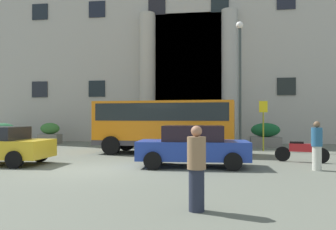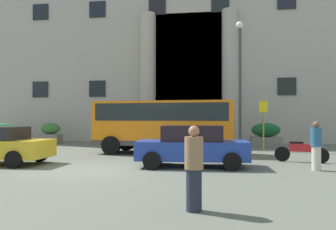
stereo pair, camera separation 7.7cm
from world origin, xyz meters
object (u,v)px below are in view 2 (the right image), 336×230
bus_stop_sign (263,120)px  hedge_planter_far_east (164,134)px  parked_compact_extra (192,146)px  lamppost_plaza_centre (240,75)px  pedestrian_woman_dark_dress (194,168)px  scooter_by_planter (177,149)px  motorcycle_far_end (300,151)px  hedge_planter_entrance_right (266,135)px  orange_minibus (165,122)px  hedge_planter_entrance_left (4,134)px  pedestrian_man_crossing (316,146)px  hedge_planter_west (51,134)px

bus_stop_sign → hedge_planter_far_east: 6.54m
hedge_planter_far_east → parked_compact_extra: (2.46, -9.17, 0.02)m
parked_compact_extra → lamppost_plaza_centre: lamppost_plaza_centre is taller
pedestrian_woman_dark_dress → scooter_by_planter: bearing=50.4°
bus_stop_sign → hedge_planter_far_east: size_ratio=1.48×
parked_compact_extra → motorcycle_far_end: bearing=22.0°
hedge_planter_entrance_right → hedge_planter_far_east: size_ratio=1.00×
hedge_planter_entrance_right → orange_minibus: bearing=-140.0°
hedge_planter_entrance_left → lamppost_plaza_centre: size_ratio=0.27×
bus_stop_sign → lamppost_plaza_centre: size_ratio=0.38×
hedge_planter_entrance_left → bus_stop_sign: bearing=-10.3°
lamppost_plaza_centre → pedestrian_man_crossing: bearing=-73.6°
hedge_planter_entrance_right → hedge_planter_entrance_left: bearing=178.7°
pedestrian_woman_dark_dress → lamppost_plaza_centre: lamppost_plaza_centre is taller
hedge_planter_west → motorcycle_far_end: size_ratio=0.71×
bus_stop_sign → motorcycle_far_end: bus_stop_sign is taller
scooter_by_planter → lamppost_plaza_centre: bearing=72.5°
pedestrian_man_crossing → bus_stop_sign: bearing=50.5°
hedge_planter_west → hedge_planter_far_east: 8.01m
hedge_planter_west → lamppost_plaza_centre: lamppost_plaza_centre is taller
hedge_planter_far_east → lamppost_plaza_centre: bearing=-28.2°
hedge_planter_west → hedge_planter_entrance_right: bearing=-3.1°
lamppost_plaza_centre → pedestrian_woman_dark_dress: bearing=-97.6°
pedestrian_woman_dark_dress → lamppost_plaza_centre: bearing=33.8°
motorcycle_far_end → pedestrian_woman_dark_dress: size_ratio=1.22×
hedge_planter_far_east → pedestrian_man_crossing: (6.65, -9.47, 0.10)m
pedestrian_woman_dark_dress → hedge_planter_entrance_right: bearing=28.6°
scooter_by_planter → motorcycle_far_end: same height
orange_minibus → parked_compact_extra: size_ratio=1.72×
bus_stop_sign → pedestrian_woman_dark_dress: bearing=-103.4°
scooter_by_planter → hedge_planter_west: bearing=154.7°
hedge_planter_far_east → lamppost_plaza_centre: size_ratio=0.25×
hedge_planter_far_east → motorcycle_far_end: hedge_planter_far_east is taller
motorcycle_far_end → hedge_planter_west: bearing=167.5°
hedge_planter_entrance_left → hedge_planter_entrance_right: hedge_planter_entrance_right is taller
orange_minibus → parked_compact_extra: bearing=-64.6°
hedge_planter_west → bus_stop_sign: bearing=-14.1°
parked_compact_extra → motorcycle_far_end: size_ratio=2.02×
bus_stop_sign → hedge_planter_far_east: (-5.79, 2.91, -0.91)m
hedge_planter_far_east → motorcycle_far_end: (6.63, -7.30, -0.28)m
motorcycle_far_end → scooter_by_planter: bearing=-164.7°
hedge_planter_entrance_left → hedge_planter_entrance_right: 17.47m
pedestrian_man_crossing → hedge_planter_entrance_right: bearing=45.4°
pedestrian_woman_dark_dress → hedge_planter_far_east: bearing=52.4°
orange_minibus → scooter_by_planter: (0.90, -2.42, -1.09)m
hedge_planter_entrance_right → motorcycle_far_end: bearing=-87.1°
hedge_planter_entrance_right → pedestrian_woman_dark_dress: size_ratio=1.10×
scooter_by_planter → lamppost_plaza_centre: lamppost_plaza_centre is taller
hedge_planter_far_east → scooter_by_planter: bearing=-77.0°
hedge_planter_west → hedge_planter_far_east: (7.99, -0.54, 0.05)m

